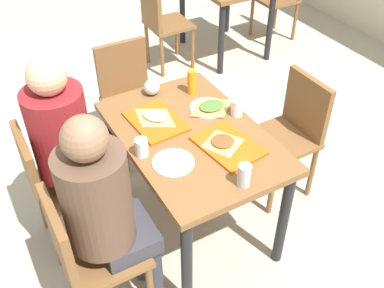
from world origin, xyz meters
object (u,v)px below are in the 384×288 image
object	(u,v)px
foil_bundle	(152,87)
background_chair_near	(161,20)
chair_near_left	(53,182)
plastic_cup_a	(237,108)
pizza_slice_b	(223,142)
tray_red_far	(228,146)
person_in_brown_jacket	(106,207)
plastic_cup_b	(142,147)
soda_can	(244,175)
chair_near_right	(85,252)
chair_left_end	(129,92)
pizza_slice_c	(212,107)
pizza_slice_a	(155,116)
paper_plate_center	(208,108)
chair_far_side	(292,129)
tray_red_near	(156,121)
condiment_bottle	(192,82)
paper_plate_near_edge	(173,162)
main_table	(192,149)
person_in_red	(69,141)

from	to	relation	value
foil_bundle	background_chair_near	distance (m)	1.71
chair_near_left	plastic_cup_a	distance (m)	1.14
chair_near_left	pizza_slice_b	bearing A→B (deg)	62.02
tray_red_far	person_in_brown_jacket	bearing A→B (deg)	-83.45
plastic_cup_b	soda_can	bearing A→B (deg)	36.96
chair_near_left	chair_near_right	world-z (taller)	same
chair_left_end	pizza_slice_c	size ratio (longest dim) A/B	3.67
pizza_slice_c	pizza_slice_a	bearing A→B (deg)	-101.06
pizza_slice_c	foil_bundle	size ratio (longest dim) A/B	2.34
chair_near_left	foil_bundle	xyz separation A→B (m)	(-0.20, 0.74, 0.30)
plastic_cup_a	person_in_brown_jacket	bearing A→B (deg)	-71.81
chair_near_left	pizza_slice_a	distance (m)	0.69
foil_bundle	background_chair_near	size ratio (longest dim) A/B	0.12
chair_near_left	plastic_cup_b	xyz separation A→B (m)	(0.31, 0.44, 0.30)
chair_near_right	paper_plate_center	world-z (taller)	chair_near_right
chair_near_left	chair_far_side	distance (m)	1.54
tray_red_near	plastic_cup_b	distance (m)	0.29
chair_near_left	foil_bundle	world-z (taller)	chair_near_left
plastic_cup_b	condiment_bottle	distance (m)	0.65
chair_far_side	paper_plate_near_edge	world-z (taller)	chair_far_side
plastic_cup_a	soda_can	world-z (taller)	soda_can
paper_plate_center	foil_bundle	size ratio (longest dim) A/B	2.20
pizza_slice_a	foil_bundle	bearing A→B (deg)	157.58
main_table	paper_plate_center	distance (m)	0.29
chair_near_right	pizza_slice_c	xyz separation A→B (m)	(-0.43, 0.98, 0.27)
pizza_slice_b	condiment_bottle	size ratio (longest dim) A/B	1.35
pizza_slice_c	condiment_bottle	bearing A→B (deg)	-175.84
paper_plate_near_edge	tray_red_near	bearing A→B (deg)	168.37
tray_red_far	condiment_bottle	size ratio (longest dim) A/B	2.25
tray_red_near	pizza_slice_a	distance (m)	0.03
chair_near_right	pizza_slice_a	world-z (taller)	chair_near_right
plastic_cup_b	soda_can	xyz separation A→B (m)	(0.45, 0.34, 0.01)
main_table	person_in_brown_jacket	xyz separation A→B (m)	(0.28, -0.62, 0.11)
plastic_cup_a	soda_can	distance (m)	0.58
tray_red_far	pizza_slice_a	size ratio (longest dim) A/B	1.37
plastic_cup_b	foil_bundle	distance (m)	0.58
chair_far_side	tray_red_near	xyz separation A→B (m)	(-0.20, -0.89, 0.26)
paper_plate_center	soda_can	bearing A→B (deg)	-16.21
tray_red_near	pizza_slice_c	bearing A→B (deg)	82.84
pizza_slice_a	pizza_slice_c	xyz separation A→B (m)	(0.07, 0.34, -0.01)
paper_plate_near_edge	chair_left_end	bearing A→B (deg)	169.51
pizza_slice_a	pizza_slice_c	size ratio (longest dim) A/B	1.12
tray_red_near	paper_plate_center	bearing A→B (deg)	85.25
chair_left_end	paper_plate_near_edge	xyz separation A→B (m)	(1.11, -0.21, 0.25)
chair_left_end	pizza_slice_c	world-z (taller)	chair_left_end
person_in_red	pizza_slice_c	world-z (taller)	person_in_red
paper_plate_near_edge	pizza_slice_c	distance (m)	0.53
paper_plate_near_edge	chair_near_right	bearing A→B (deg)	-78.56
chair_left_end	pizza_slice_a	world-z (taller)	chair_left_end
chair_far_side	condiment_bottle	bearing A→B (deg)	-123.33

